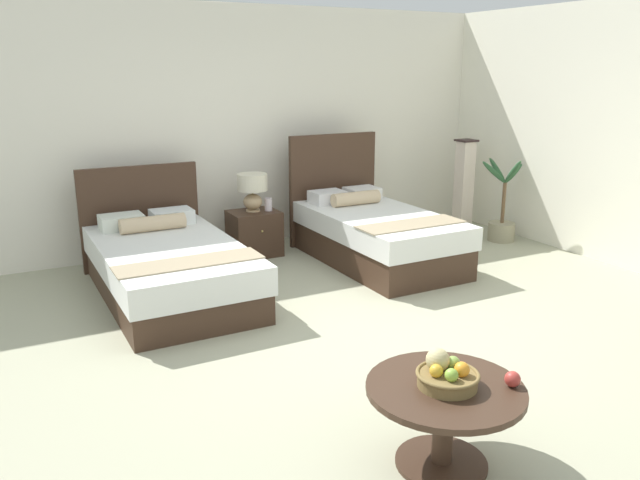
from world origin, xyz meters
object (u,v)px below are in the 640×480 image
at_px(fruit_bowl, 446,374).
at_px(floor_lamp_corner, 464,185).
at_px(bed_near_corner, 374,233).
at_px(bed_near_window, 168,265).
at_px(coffee_table, 444,407).
at_px(nightstand, 254,233).
at_px(table_lamp, 252,188).
at_px(potted_palm, 502,220).
at_px(loose_apple, 513,379).
at_px(vase, 268,204).

bearing_deg(fruit_bowl, floor_lamp_corner, 49.01).
bearing_deg(bed_near_corner, fruit_bowl, -116.68).
xyz_separation_m(bed_near_window, coffee_table, (0.61, -3.29, 0.06)).
bearing_deg(nightstand, table_lamp, 90.00).
height_order(bed_near_window, fruit_bowl, bed_near_window).
distance_m(nightstand, potted_palm, 3.02).
height_order(loose_apple, potted_palm, potted_palm).
relative_size(bed_near_window, nightstand, 4.10).
distance_m(vase, fruit_bowl, 4.15).
xyz_separation_m(bed_near_window, table_lamp, (1.20, 0.85, 0.48)).
bearing_deg(vase, coffee_table, -100.42).
bearing_deg(table_lamp, vase, -20.36).
height_order(fruit_bowl, potted_palm, potted_palm).
xyz_separation_m(floor_lamp_corner, potted_palm, (0.07, -0.65, -0.32)).
bearing_deg(vase, bed_near_window, -149.72).
bearing_deg(bed_near_window, loose_apple, -75.25).
relative_size(table_lamp, coffee_table, 0.51).
relative_size(vase, coffee_table, 0.17).
distance_m(bed_near_corner, table_lamp, 1.44).
xyz_separation_m(coffee_table, fruit_bowl, (0.00, 0.00, 0.19)).
relative_size(floor_lamp_corner, potted_palm, 1.14).
bearing_deg(loose_apple, floor_lamp_corner, 52.71).
distance_m(coffee_table, floor_lamp_corner, 5.23).
distance_m(bed_near_corner, potted_palm, 1.84).
height_order(nightstand, coffee_table, nightstand).
distance_m(floor_lamp_corner, potted_palm, 0.73).
distance_m(nightstand, floor_lamp_corner, 2.86).
height_order(table_lamp, floor_lamp_corner, floor_lamp_corner).
relative_size(bed_near_corner, vase, 14.15).
xyz_separation_m(fruit_bowl, loose_apple, (0.30, -0.17, -0.02)).
height_order(fruit_bowl, loose_apple, fruit_bowl).
bearing_deg(floor_lamp_corner, coffee_table, -131.01).
height_order(nightstand, vase, vase).
bearing_deg(coffee_table, vase, 79.58).
bearing_deg(nightstand, fruit_bowl, -98.09).
relative_size(bed_near_window, loose_apple, 26.47).
distance_m(bed_near_window, bed_near_corner, 2.27).
bearing_deg(vase, bed_near_corner, -41.12).
relative_size(nightstand, coffee_table, 0.65).
xyz_separation_m(vase, potted_palm, (2.74, -0.80, -0.31)).
bearing_deg(coffee_table, table_lamp, 81.90).
height_order(vase, fruit_bowl, fruit_bowl).
xyz_separation_m(coffee_table, floor_lamp_corner, (3.43, 3.94, 0.24)).
bearing_deg(vase, potted_palm, -16.19).
bearing_deg(bed_near_window, floor_lamp_corner, 9.15).
bearing_deg(table_lamp, loose_apple, -93.83).
xyz_separation_m(bed_near_corner, nightstand, (-1.07, 0.83, -0.07)).
xyz_separation_m(bed_near_window, floor_lamp_corner, (4.04, 0.65, 0.30)).
height_order(bed_near_window, potted_palm, bed_near_window).
relative_size(bed_near_window, fruit_bowl, 6.69).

